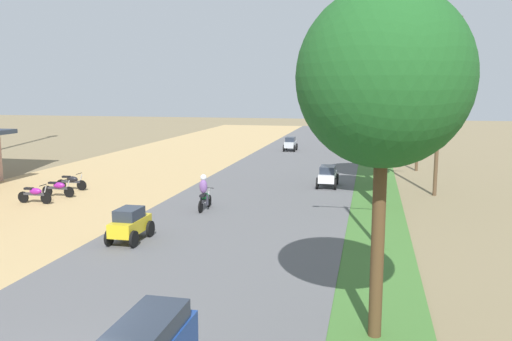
% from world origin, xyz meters
% --- Properties ---
extents(parked_motorbike_fourth, '(1.80, 0.54, 0.94)m').
position_xyz_m(parked_motorbike_fourth, '(-10.42, 14.98, 0.55)').
color(parked_motorbike_fourth, black).
rests_on(parked_motorbike_fourth, dirt_shoulder).
extents(parked_motorbike_fifth, '(1.80, 0.54, 0.94)m').
position_xyz_m(parked_motorbike_fifth, '(-10.20, 16.61, 0.55)').
color(parked_motorbike_fifth, black).
rests_on(parked_motorbike_fifth, dirt_shoulder).
extents(parked_motorbike_sixth, '(1.80, 0.54, 0.94)m').
position_xyz_m(parked_motorbike_sixth, '(-10.57, 18.44, 0.55)').
color(parked_motorbike_sixth, black).
rests_on(parked_motorbike_sixth, dirt_shoulder).
extents(median_tree_nearest, '(3.69, 3.69, 7.64)m').
position_xyz_m(median_tree_nearest, '(5.55, 4.48, 5.77)').
color(median_tree_nearest, '#4C351E').
rests_on(median_tree_nearest, median_strip).
extents(median_tree_second, '(3.75, 3.75, 8.92)m').
position_xyz_m(median_tree_second, '(5.82, 17.76, 6.96)').
color(median_tree_second, '#4C351E').
rests_on(median_tree_second, median_strip).
extents(median_tree_third, '(4.24, 4.24, 8.30)m').
position_xyz_m(median_tree_third, '(5.84, 23.86, 6.29)').
color(median_tree_third, '#4C351E').
rests_on(median_tree_third, median_strip).
extents(median_tree_fourth, '(3.15, 3.15, 7.67)m').
position_xyz_m(median_tree_fourth, '(5.64, 34.92, 5.99)').
color(median_tree_fourth, '#4C351E').
rests_on(median_tree_fourth, median_strip).
extents(median_tree_fifth, '(2.96, 2.96, 9.73)m').
position_xyz_m(median_tree_fifth, '(5.66, 44.97, 7.95)').
color(median_tree_fifth, '#4C351E').
rests_on(median_tree_fifth, median_strip).
extents(streetlamp_near, '(3.16, 0.20, 7.11)m').
position_xyz_m(streetlamp_near, '(5.80, 11.00, 4.20)').
color(streetlamp_near, gray).
rests_on(streetlamp_near, median_strip).
extents(streetlamp_mid, '(3.16, 0.20, 7.10)m').
position_xyz_m(streetlamp_mid, '(5.80, 37.62, 4.19)').
color(streetlamp_mid, gray).
rests_on(streetlamp_mid, median_strip).
extents(streetlamp_far, '(3.16, 0.20, 8.11)m').
position_xyz_m(streetlamp_far, '(5.80, 52.89, 4.71)').
color(streetlamp_far, gray).
rests_on(streetlamp_far, median_strip).
extents(utility_pole_near, '(1.80, 0.20, 9.56)m').
position_xyz_m(utility_pole_near, '(8.68, 21.41, 4.97)').
color(utility_pole_near, brown).
rests_on(utility_pole_near, ground).
extents(utility_pole_far, '(1.80, 0.20, 9.96)m').
position_xyz_m(utility_pole_far, '(8.42, 29.94, 5.17)').
color(utility_pole_far, brown).
rests_on(utility_pole_far, ground).
extents(car_hatchback_yellow, '(1.04, 2.00, 1.23)m').
position_xyz_m(car_hatchback_yellow, '(-3.08, 10.06, 0.75)').
color(car_hatchback_yellow, gold).
rests_on(car_hatchback_yellow, road_strip).
extents(car_sedan_white, '(1.10, 2.26, 1.19)m').
position_xyz_m(car_sedan_white, '(3.03, 22.29, 0.74)').
color(car_sedan_white, silver).
rests_on(car_sedan_white, road_strip).
extents(car_hatchback_silver, '(1.04, 2.00, 1.23)m').
position_xyz_m(car_hatchback_silver, '(-1.61, 38.82, 0.75)').
color(car_hatchback_silver, '#B7BCC1').
rests_on(car_hatchback_silver, road_strip).
extents(motorbike_ahead_second, '(0.54, 1.80, 1.66)m').
position_xyz_m(motorbike_ahead_second, '(-1.97, 15.34, 0.86)').
color(motorbike_ahead_second, black).
rests_on(motorbike_ahead_second, road_strip).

